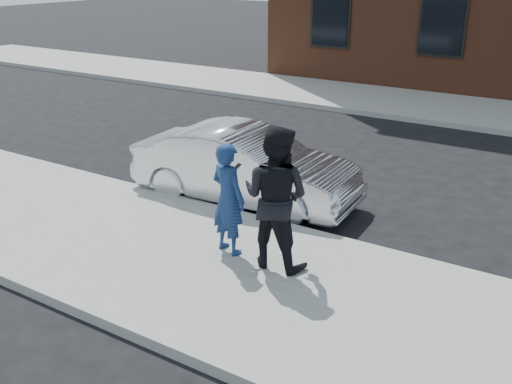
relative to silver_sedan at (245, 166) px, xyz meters
The scene contains 6 objects.
ground 4.60m from the silver_sedan, 30.34° to the right, with size 100.00×100.00×0.00m, color black.
near_sidewalk 4.72m from the silver_sedan, 32.98° to the right, with size 50.00×3.50×0.15m, color gray.
near_curb 4.05m from the silver_sedan, 10.81° to the right, with size 50.00×0.10×0.15m, color #999691.
silver_sedan is the anchor object (origin of this frame).
man_hoodie 2.31m from the silver_sedan, 62.55° to the right, with size 0.67×0.55×1.64m.
man_peacoat 2.75m from the silver_sedan, 47.84° to the right, with size 1.00×0.79×1.99m.
Camera 1 is at (1.67, -6.13, 4.13)m, focal length 42.00 mm.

